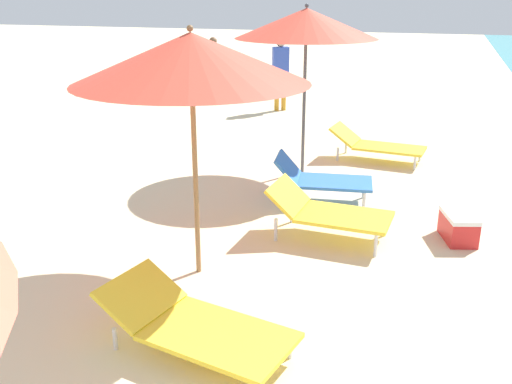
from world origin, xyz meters
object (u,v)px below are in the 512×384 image
umbrella_second (191,58)px  lounger_second_inland (195,324)px  lounger_second_shoreside (327,211)px  umbrella_farthest (306,23)px  person_walking_mid (281,66)px  cooler_box (458,227)px  person_walking_near (214,61)px  lounger_farthest_inland (321,178)px  lounger_farthest_shoreside (376,144)px

umbrella_second → lounger_second_inland: bearing=-67.8°
lounger_second_shoreside → umbrella_farthest: bearing=113.2°
umbrella_second → person_walking_mid: size_ratio=1.42×
umbrella_second → person_walking_mid: umbrella_second is taller
umbrella_farthest → lounger_second_inland: bearing=-86.4°
cooler_box → umbrella_second: bearing=-147.1°
lounger_second_shoreside → lounger_second_inland: (-0.55, -2.50, -0.08)m
person_walking_mid → cooler_box: bearing=2.1°
umbrella_farthest → person_walking_near: size_ratio=1.64×
umbrella_farthest → person_walking_mid: 5.05m
umbrella_second → umbrella_farthest: umbrella_farthest is taller
person_walking_mid → cooler_box: 7.74m
lounger_farthest_inland → person_walking_mid: (-2.20, 5.86, 0.70)m
umbrella_second → cooler_box: bearing=32.9°
lounger_farthest_shoreside → person_walking_near: size_ratio=1.04×
person_walking_mid → umbrella_second: bearing=-18.9°
cooler_box → lounger_second_shoreside: bearing=-164.7°
lounger_second_shoreside → umbrella_second: bearing=-127.7°
lounger_farthest_inland → person_walking_near: size_ratio=0.88×
lounger_second_shoreside → person_walking_near: 9.77m
lounger_second_shoreside → cooler_box: size_ratio=2.30×
lounger_second_inland → person_walking_near: person_walking_near is taller
lounger_farthest_inland → cooler_box: lounger_farthest_inland is taller
umbrella_farthest → lounger_farthest_shoreside: size_ratio=1.59×
lounger_second_shoreside → person_walking_near: (-4.79, 8.49, 0.60)m
lounger_second_shoreside → lounger_farthest_shoreside: bearing=90.8°
lounger_farthest_shoreside → person_walking_mid: (-2.67, 3.62, 0.75)m
lounger_second_inland → person_walking_near: size_ratio=1.07×
lounger_second_inland → person_walking_near: (-4.23, 10.99, 0.67)m
lounger_second_shoreside → lounger_second_inland: bearing=-99.1°
lounger_second_inland → umbrella_farthest: (-0.30, 4.88, 2.00)m
lounger_second_inland → cooler_box: (1.99, 2.89, -0.08)m
umbrella_second → lounger_second_inland: umbrella_second is taller
lounger_second_inland → umbrella_second: bearing=124.2°
umbrella_second → lounger_second_shoreside: umbrella_second is taller
umbrella_farthest → person_walking_mid: bearing=109.7°
lounger_second_shoreside → person_walking_mid: 7.47m
lounger_farthest_inland → lounger_second_shoreside: bearing=-82.8°
lounger_second_shoreside → lounger_farthest_inland: lounger_farthest_inland is taller
person_walking_mid → cooler_box: (3.95, -6.60, -0.87)m
umbrella_second → lounger_farthest_inland: (0.76, 2.36, -1.79)m
person_walking_near → lounger_farthest_shoreside: bearing=44.5°
lounger_farthest_inland → person_walking_near: person_walking_near is taller
lounger_farthest_inland → person_walking_mid: bearing=102.3°
lounger_farthest_shoreside → cooler_box: bearing=-60.8°
umbrella_second → person_walking_near: size_ratio=1.57×
lounger_farthest_shoreside → lounger_farthest_inland: bearing=-95.9°
umbrella_second → lounger_second_inland: (0.52, -1.27, -1.88)m
lounger_second_inland → lounger_second_shoreside: bearing=89.5°
lounger_second_shoreside → lounger_farthest_shoreside: lounger_second_shoreside is taller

